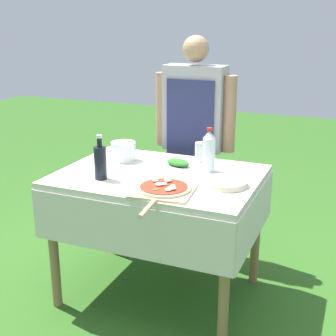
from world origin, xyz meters
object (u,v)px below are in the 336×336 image
object	(u,v)px
water_bottle	(209,151)
plate_stack	(226,183)
prep_table	(159,192)
pizza_on_peel	(163,189)
oil_bottle	(100,162)
person_cook	(194,129)
herb_container	(178,163)
sauce_jar	(201,153)
mixing_tub	(123,151)

from	to	relation	value
water_bottle	plate_stack	distance (m)	0.28
prep_table	pizza_on_peel	size ratio (longest dim) A/B	2.18
prep_table	oil_bottle	size ratio (longest dim) A/B	4.63
person_cook	herb_container	world-z (taller)	person_cook
pizza_on_peel	plate_stack	bearing A→B (deg)	33.07
prep_table	oil_bottle	world-z (taller)	oil_bottle
water_bottle	herb_container	bearing A→B (deg)	175.59
water_bottle	sauce_jar	world-z (taller)	water_bottle
person_cook	pizza_on_peel	bearing A→B (deg)	100.29
person_cook	plate_stack	bearing A→B (deg)	121.76
mixing_tub	sauce_jar	size ratio (longest dim) A/B	1.30
herb_container	sauce_jar	world-z (taller)	sauce_jar
mixing_tub	sauce_jar	distance (m)	0.48
prep_table	sauce_jar	distance (m)	0.39
plate_stack	sauce_jar	xyz separation A→B (m)	(-0.27, 0.37, 0.04)
oil_bottle	plate_stack	xyz separation A→B (m)	(0.66, 0.16, -0.08)
pizza_on_peel	mixing_tub	bearing A→B (deg)	130.68
person_cook	water_bottle	distance (m)	0.56
sauce_jar	plate_stack	bearing A→B (deg)	-54.28
person_cook	pizza_on_peel	size ratio (longest dim) A/B	2.90
herb_container	mixing_tub	size ratio (longest dim) A/B	1.38
pizza_on_peel	sauce_jar	size ratio (longest dim) A/B	4.46
herb_container	sauce_jar	size ratio (longest dim) A/B	1.79
oil_bottle	plate_stack	distance (m)	0.69
water_bottle	plate_stack	xyz separation A→B (m)	(0.16, -0.20, -0.11)
person_cook	pizza_on_peel	distance (m)	0.93
prep_table	person_cook	distance (m)	0.69
herb_container	plate_stack	bearing A→B (deg)	-31.17
plate_stack	mixing_tub	bearing A→B (deg)	164.13
mixing_tub	sauce_jar	world-z (taller)	same
water_bottle	herb_container	distance (m)	0.22
oil_bottle	herb_container	distance (m)	0.49
prep_table	water_bottle	size ratio (longest dim) A/B	4.45
pizza_on_peel	oil_bottle	xyz separation A→B (m)	(-0.40, 0.06, 0.08)
person_cook	plate_stack	size ratio (longest dim) A/B	6.48
prep_table	water_bottle	xyz separation A→B (m)	(0.25, 0.15, 0.23)
oil_bottle	sauce_jar	size ratio (longest dim) A/B	2.10
water_bottle	herb_container	world-z (taller)	water_bottle
person_cook	herb_container	xyz separation A→B (m)	(0.07, -0.48, -0.10)
mixing_tub	sauce_jar	bearing A→B (deg)	20.94
person_cook	oil_bottle	xyz separation A→B (m)	(-0.24, -0.85, -0.02)
prep_table	person_cook	size ratio (longest dim) A/B	0.75
prep_table	sauce_jar	bearing A→B (deg)	67.18
pizza_on_peel	plate_stack	size ratio (longest dim) A/B	2.24
prep_table	mixing_tub	xyz separation A→B (m)	(-0.31, 0.16, 0.17)
water_bottle	mixing_tub	size ratio (longest dim) A/B	1.68
plate_stack	herb_container	bearing A→B (deg)	148.83
prep_table	herb_container	distance (m)	0.22
oil_bottle	plate_stack	size ratio (longest dim) A/B	1.05
person_cook	oil_bottle	world-z (taller)	person_cook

